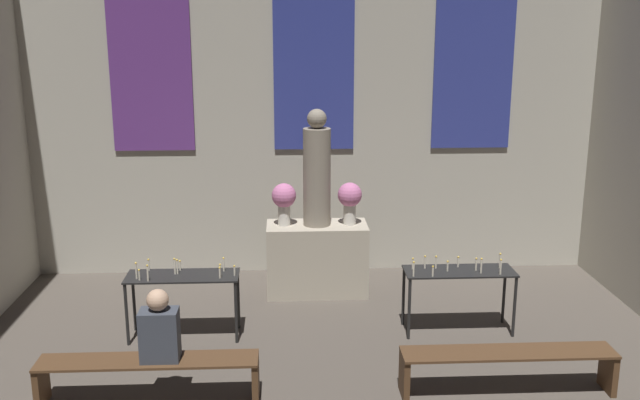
% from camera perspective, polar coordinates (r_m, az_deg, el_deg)
% --- Properties ---
extents(wall_back, '(8.17, 0.16, 5.64)m').
position_cam_1_polar(wall_back, '(10.02, -0.52, 10.08)').
color(wall_back, '#B2AD9E').
rests_on(wall_back, ground_plane).
extents(altar, '(1.33, 0.63, 0.95)m').
position_cam_1_polar(altar, '(9.54, -0.24, -4.72)').
color(altar, '#ADA38E').
rests_on(altar, ground_plane).
extents(statue, '(0.36, 0.36, 1.53)m').
position_cam_1_polar(statue, '(9.22, -0.25, 2.23)').
color(statue, gray).
rests_on(statue, altar).
extents(flower_vase_left, '(0.32, 0.32, 0.56)m').
position_cam_1_polar(flower_vase_left, '(9.29, -2.90, 0.07)').
color(flower_vase_left, beige).
rests_on(flower_vase_left, altar).
extents(flower_vase_right, '(0.32, 0.32, 0.56)m').
position_cam_1_polar(flower_vase_right, '(9.33, 2.39, 0.13)').
color(flower_vase_right, beige).
rests_on(flower_vase_right, altar).
extents(candle_rack_left, '(1.28, 0.46, 0.95)m').
position_cam_1_polar(candle_rack_left, '(8.31, -10.93, -6.53)').
color(candle_rack_left, black).
rests_on(candle_rack_left, ground_plane).
extents(candle_rack_right, '(1.28, 0.46, 0.94)m').
position_cam_1_polar(candle_rack_right, '(8.47, 11.05, -6.14)').
color(candle_rack_right, black).
rests_on(candle_rack_right, ground_plane).
extents(pew_back_left, '(2.08, 0.36, 0.44)m').
position_cam_1_polar(pew_back_left, '(7.14, -13.56, -13.13)').
color(pew_back_left, '#4C331E').
rests_on(pew_back_left, ground_plane).
extents(pew_back_right, '(2.08, 0.36, 0.44)m').
position_cam_1_polar(pew_back_right, '(7.34, 14.79, -12.43)').
color(pew_back_right, '#4C331E').
rests_on(pew_back_right, ground_plane).
extents(person_seated, '(0.36, 0.24, 0.70)m').
position_cam_1_polar(person_seated, '(6.94, -12.73, -10.04)').
color(person_seated, '#383D47').
rests_on(person_seated, pew_back_left).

